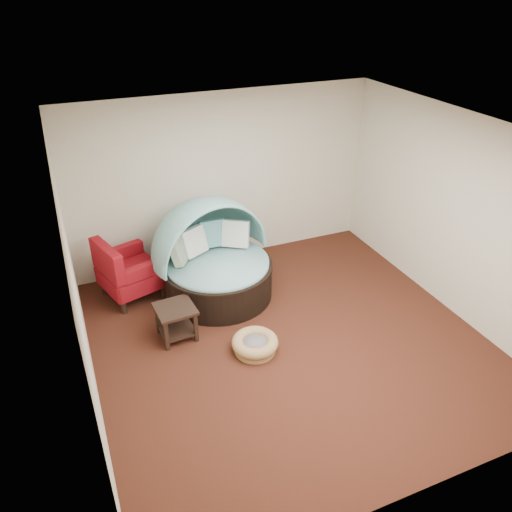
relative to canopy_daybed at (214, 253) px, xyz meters
name	(u,v)px	position (x,y,z in m)	size (l,w,h in m)	color
floor	(289,340)	(0.53, -1.50, -0.69)	(5.00, 5.00, 0.00)	#441F13
wall_back	(224,180)	(0.53, 1.00, 0.71)	(5.00, 5.00, 0.00)	beige
wall_front	(430,389)	(0.53, -4.00, 0.71)	(5.00, 5.00, 0.00)	beige
wall_left	(77,295)	(-1.97, -1.50, 0.71)	(5.00, 5.00, 0.00)	beige
wall_right	(456,216)	(3.03, -1.50, 0.71)	(5.00, 5.00, 0.00)	beige
ceiling	(297,135)	(0.53, -1.50, 2.11)	(5.00, 5.00, 0.00)	white
canopy_daybed	(214,253)	(0.00, 0.00, 0.00)	(1.99, 1.95, 1.50)	black
pet_basket	(255,344)	(0.03, -1.51, -0.58)	(0.64, 0.64, 0.21)	#9A7C46
red_armchair	(127,271)	(-1.24, 0.38, -0.25)	(1.03, 1.03, 0.97)	black
side_table	(176,318)	(-0.83, -0.84, -0.38)	(0.53, 0.53, 0.48)	black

